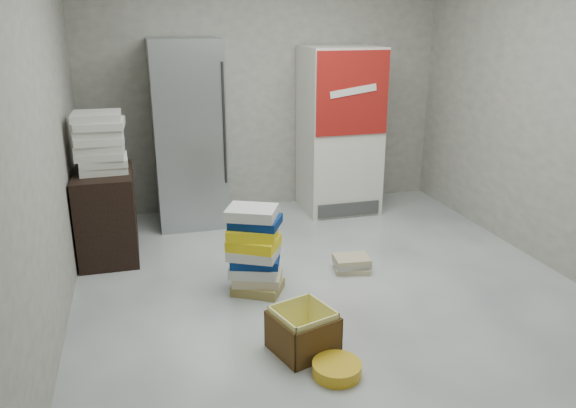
{
  "coord_description": "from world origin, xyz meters",
  "views": [
    {
      "loc": [
        -1.4,
        -3.64,
        2.09
      ],
      "look_at": [
        -0.22,
        0.7,
        0.59
      ],
      "focal_mm": 35.0,
      "sensor_mm": 36.0,
      "label": 1
    }
  ],
  "objects_px": {
    "wood_shelf": "(107,214)",
    "phonebook_stack_main": "(255,250)",
    "coke_cooler": "(340,130)",
    "cardboard_box": "(303,334)",
    "steel_fridge": "(188,134)"
  },
  "relations": [
    {
      "from": "wood_shelf",
      "to": "phonebook_stack_main",
      "type": "height_order",
      "value": "wood_shelf"
    },
    {
      "from": "coke_cooler",
      "to": "cardboard_box",
      "type": "xyz_separation_m",
      "value": [
        -1.22,
        -2.69,
        -0.78
      ]
    },
    {
      "from": "steel_fridge",
      "to": "cardboard_box",
      "type": "bearing_deg",
      "value": -80.83
    },
    {
      "from": "coke_cooler",
      "to": "cardboard_box",
      "type": "bearing_deg",
      "value": -114.33
    },
    {
      "from": "coke_cooler",
      "to": "cardboard_box",
      "type": "relative_size",
      "value": 3.87
    },
    {
      "from": "cardboard_box",
      "to": "coke_cooler",
      "type": "bearing_deg",
      "value": 47.79
    },
    {
      "from": "coke_cooler",
      "to": "phonebook_stack_main",
      "type": "height_order",
      "value": "coke_cooler"
    },
    {
      "from": "steel_fridge",
      "to": "coke_cooler",
      "type": "relative_size",
      "value": 1.06
    },
    {
      "from": "steel_fridge",
      "to": "coke_cooler",
      "type": "bearing_deg",
      "value": -0.18
    },
    {
      "from": "phonebook_stack_main",
      "to": "cardboard_box",
      "type": "xyz_separation_m",
      "value": [
        0.13,
        -0.91,
        -0.23
      ]
    },
    {
      "from": "steel_fridge",
      "to": "phonebook_stack_main",
      "type": "height_order",
      "value": "steel_fridge"
    },
    {
      "from": "phonebook_stack_main",
      "to": "cardboard_box",
      "type": "bearing_deg",
      "value": -60.97
    },
    {
      "from": "coke_cooler",
      "to": "phonebook_stack_main",
      "type": "distance_m",
      "value": 2.29
    },
    {
      "from": "coke_cooler",
      "to": "cardboard_box",
      "type": "height_order",
      "value": "coke_cooler"
    },
    {
      "from": "phonebook_stack_main",
      "to": "cardboard_box",
      "type": "distance_m",
      "value": 0.95
    }
  ]
}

